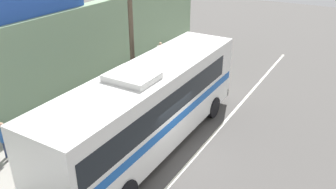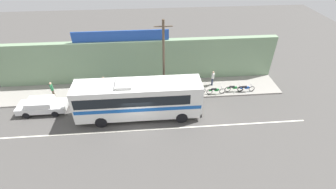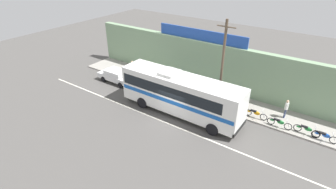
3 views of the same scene
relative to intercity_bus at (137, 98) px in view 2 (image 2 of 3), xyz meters
name	(u,v)px [view 2 (image 2 of 3)]	position (x,y,z in m)	size (l,w,h in m)	color
ground_plane	(139,124)	(-0.02, -1.11, -2.07)	(70.00, 70.00, 0.00)	#4F4C49
sidewalk_slab	(139,90)	(-0.02, 4.09, -2.00)	(30.00, 3.60, 0.14)	gray
storefront_facade	(138,61)	(-0.02, 6.24, 0.33)	(30.00, 0.70, 4.80)	gray
storefront_billboard	(121,36)	(-1.56, 6.24, 3.28)	(9.77, 0.12, 1.10)	#234CAD
road_center_stripe	(139,130)	(-0.02, -1.91, -2.06)	(30.00, 0.14, 0.01)	silver
intercity_bus	(137,98)	(0.00, 0.00, 0.00)	(11.10, 2.64, 3.78)	white
parked_car	(42,105)	(-9.03, 1.40, -1.33)	(4.44, 1.89, 1.37)	silver
utility_pole	(164,61)	(2.53, 2.61, 2.21)	(1.60, 0.22, 8.00)	brown
motorcycle_orange	(234,88)	(9.88, 2.93, -1.50)	(1.97, 0.56, 0.94)	black
motorcycle_black	(216,90)	(7.89, 2.68, -1.50)	(1.96, 0.56, 0.94)	black
motorcycle_purple	(246,88)	(11.14, 2.82, -1.50)	(1.84, 0.56, 0.94)	black
motorcycle_blue	(196,90)	(5.88, 2.91, -1.50)	(1.96, 0.56, 0.94)	black
pedestrian_near_shop	(104,82)	(-3.64, 4.38, -0.98)	(0.30, 0.48, 1.63)	navy
pedestrian_by_curb	(52,89)	(-8.66, 3.55, -0.91)	(0.30, 0.48, 1.74)	brown
pedestrian_far_right	(213,77)	(7.92, 4.38, -0.93)	(0.30, 0.48, 1.71)	navy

